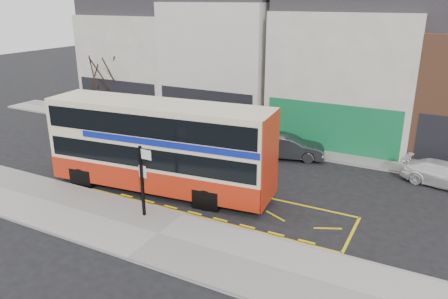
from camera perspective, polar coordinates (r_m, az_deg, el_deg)
The scene contains 15 objects.
ground at distance 20.17m, azimuth -4.67°, elevation -8.29°, with size 120.00×120.00×0.00m, color black.
pavement at distance 18.48m, azimuth -8.55°, elevation -10.94°, with size 40.00×4.00×0.15m, color #9F9C96.
kerb at distance 19.86m, azimuth -5.26°, elevation -8.54°, with size 40.00×0.15×0.15m, color gray.
far_pavement at distance 29.26m, azimuth 6.90°, elevation 0.72°, with size 50.00×3.00×0.15m, color #9F9C96.
road_markings at distance 21.38m, azimuth -2.36°, elevation -6.55°, with size 14.00×3.40×0.01m, color yellow, non-canonical shape.
terrace_far_left at distance 38.21m, azimuth -10.11°, elevation 12.23°, with size 8.00×8.01×10.80m.
terrace_left at distance 33.88m, azimuth 0.90°, elevation 12.49°, with size 8.00×8.01×11.80m.
terrace_green_shop at distance 30.92m, azimuth 16.19°, elevation 10.64°, with size 9.00×8.01×11.30m.
double_decker_bus at distance 21.72m, azimuth -8.34°, elevation 0.50°, with size 11.62×3.81×4.56m.
bus_stop_post at distance 19.12m, azimuth -10.54°, elevation -3.29°, with size 0.80×0.14×3.24m.
car_silver at distance 30.05m, azimuth -6.55°, elevation 2.33°, with size 1.46×3.64×1.24m, color #BABAC0.
car_grey at distance 26.76m, azimuth 8.31°, elevation 0.34°, with size 1.53×4.40×1.45m, color #3A3D41.
car_white at distance 25.35m, azimuth 26.94°, elevation -2.97°, with size 1.74×4.28×1.24m, color white.
street_tree_left at distance 35.64m, azimuth -15.63°, elevation 10.68°, with size 3.00×3.00×6.48m.
street_tree_right at distance 28.27m, azimuth 19.54°, elevation 5.53°, with size 2.13×2.13×4.61m.
Camera 1 is at (9.76, -14.99, 9.30)m, focal length 35.00 mm.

